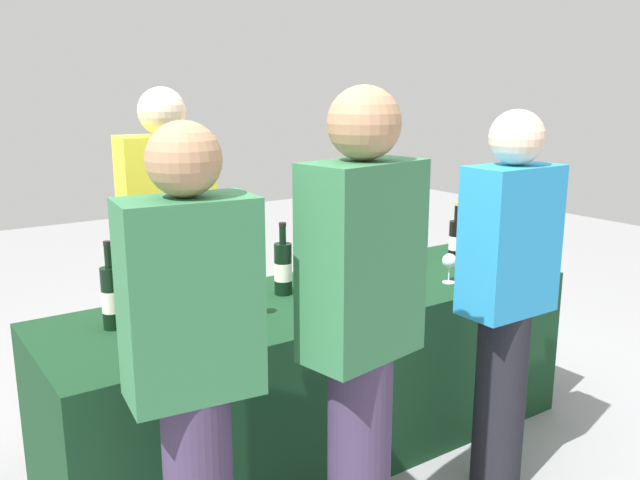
% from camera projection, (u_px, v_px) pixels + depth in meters
% --- Properties ---
extents(ground_plane, '(12.00, 12.00, 0.00)m').
position_uv_depth(ground_plane, '(320.00, 445.00, 3.10)').
color(ground_plane, gray).
extents(tasting_table, '(2.40, 0.77, 0.73)m').
position_uv_depth(tasting_table, '(320.00, 372.00, 3.02)').
color(tasting_table, '#14381E').
rests_on(tasting_table, ground_plane).
extents(wine_bottle_0, '(0.07, 0.07, 0.34)m').
position_uv_depth(wine_bottle_0, '(111.00, 297.00, 2.50)').
color(wine_bottle_0, black).
rests_on(wine_bottle_0, tasting_table).
extents(wine_bottle_1, '(0.08, 0.08, 0.31)m').
position_uv_depth(wine_bottle_1, '(132.00, 295.00, 2.57)').
color(wine_bottle_1, black).
rests_on(wine_bottle_1, tasting_table).
extents(wine_bottle_2, '(0.08, 0.08, 0.30)m').
position_uv_depth(wine_bottle_2, '(164.00, 285.00, 2.71)').
color(wine_bottle_2, black).
rests_on(wine_bottle_2, tasting_table).
extents(wine_bottle_3, '(0.07, 0.07, 0.30)m').
position_uv_depth(wine_bottle_3, '(197.00, 278.00, 2.80)').
color(wine_bottle_3, black).
rests_on(wine_bottle_3, tasting_table).
extents(wine_bottle_4, '(0.08, 0.08, 0.32)m').
position_uv_depth(wine_bottle_4, '(283.00, 268.00, 2.92)').
color(wine_bottle_4, black).
rests_on(wine_bottle_4, tasting_table).
extents(wine_bottle_5, '(0.07, 0.07, 0.32)m').
position_uv_depth(wine_bottle_5, '(313.00, 262.00, 3.04)').
color(wine_bottle_5, black).
rests_on(wine_bottle_5, tasting_table).
extents(wine_bottle_6, '(0.07, 0.07, 0.33)m').
position_uv_depth(wine_bottle_6, '(402.00, 242.00, 3.41)').
color(wine_bottle_6, black).
rests_on(wine_bottle_6, tasting_table).
extents(wine_bottle_7, '(0.08, 0.08, 0.31)m').
position_uv_depth(wine_bottle_7, '(456.00, 240.00, 3.50)').
color(wine_bottle_7, black).
rests_on(wine_bottle_7, tasting_table).
extents(wine_glass_0, '(0.07, 0.07, 0.14)m').
position_uv_depth(wine_glass_0, '(180.00, 315.00, 2.38)').
color(wine_glass_0, silver).
rests_on(wine_glass_0, tasting_table).
extents(wine_glass_1, '(0.08, 0.08, 0.14)m').
position_uv_depth(wine_glass_1, '(203.00, 311.00, 2.44)').
color(wine_glass_1, silver).
rests_on(wine_glass_1, tasting_table).
extents(wine_glass_2, '(0.07, 0.07, 0.14)m').
position_uv_depth(wine_glass_2, '(227.00, 300.00, 2.56)').
color(wine_glass_2, silver).
rests_on(wine_glass_2, tasting_table).
extents(wine_glass_3, '(0.06, 0.06, 0.14)m').
position_uv_depth(wine_glass_3, '(255.00, 293.00, 2.65)').
color(wine_glass_3, silver).
rests_on(wine_glass_3, tasting_table).
extents(wine_glass_4, '(0.07, 0.07, 0.14)m').
position_uv_depth(wine_glass_4, '(449.00, 262.00, 3.10)').
color(wine_glass_4, silver).
rests_on(wine_glass_4, tasting_table).
extents(wine_glass_5, '(0.06, 0.06, 0.13)m').
position_uv_depth(wine_glass_5, '(469.00, 260.00, 3.16)').
color(wine_glass_5, silver).
rests_on(wine_glass_5, tasting_table).
extents(server_pouring, '(0.44, 0.26, 1.63)m').
position_uv_depth(server_pouring, '(169.00, 248.00, 3.17)').
color(server_pouring, brown).
rests_on(server_pouring, ground_plane).
extents(guest_0, '(0.40, 0.25, 1.55)m').
position_uv_depth(guest_0, '(194.00, 370.00, 1.91)').
color(guest_0, '#3F3351').
rests_on(guest_0, ground_plane).
extents(guest_1, '(0.41, 0.27, 1.64)m').
position_uv_depth(guest_1, '(361.00, 329.00, 2.07)').
color(guest_1, '#3F3351').
rests_on(guest_1, ground_plane).
extents(guest_2, '(0.37, 0.21, 1.55)m').
position_uv_depth(guest_2, '(507.00, 293.00, 2.60)').
color(guest_2, black).
rests_on(guest_2, ground_plane).
extents(menu_board, '(0.62, 0.05, 0.91)m').
position_uv_depth(menu_board, '(361.00, 275.00, 4.24)').
color(menu_board, white).
rests_on(menu_board, ground_plane).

